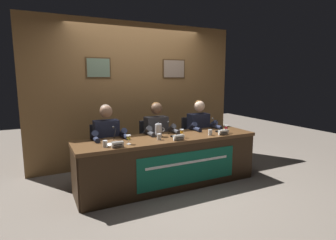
{
  "coord_description": "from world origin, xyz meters",
  "views": [
    {
      "loc": [
        -1.75,
        -3.51,
        1.63
      ],
      "look_at": [
        0.0,
        0.0,
        0.99
      ],
      "focal_mm": 28.81,
      "sensor_mm": 36.0,
      "label": 1
    }
  ],
  "objects_px": {
    "document_stack_left": "(114,144)",
    "juice_glass_right": "(226,127)",
    "juice_glass_left": "(129,138)",
    "microphone_left": "(115,137)",
    "chair_center": "(153,148)",
    "microphone_right": "(216,127)",
    "water_pitcher_central": "(159,130)",
    "panelist_left": "(108,139)",
    "juice_glass_center": "(182,132)",
    "water_cup_right": "(210,133)",
    "panelist_center": "(158,134)",
    "water_cup_left": "(105,144)",
    "nameplate_left": "(118,144)",
    "nameplate_right": "(223,132)",
    "water_cup_center": "(159,137)",
    "microphone_center": "(171,131)",
    "nameplate_center": "(179,137)",
    "chair_right": "(195,143)",
    "chair_left": "(105,154)",
    "panelist_right": "(201,130)"
  },
  "relations": [
    {
      "from": "chair_right",
      "to": "microphone_right",
      "type": "bearing_deg",
      "value": -85.69
    },
    {
      "from": "juice_glass_right",
      "to": "juice_glass_left",
      "type": "bearing_deg",
      "value": -179.6
    },
    {
      "from": "panelist_left",
      "to": "juice_glass_center",
      "type": "relative_size",
      "value": 9.86
    },
    {
      "from": "chair_left",
      "to": "nameplate_left",
      "type": "bearing_deg",
      "value": -92.25
    },
    {
      "from": "microphone_center",
      "to": "chair_right",
      "type": "relative_size",
      "value": 0.24
    },
    {
      "from": "chair_left",
      "to": "juice_glass_left",
      "type": "xyz_separation_m",
      "value": [
        0.15,
        -0.73,
        0.4
      ]
    },
    {
      "from": "nameplate_left",
      "to": "water_cup_left",
      "type": "xyz_separation_m",
      "value": [
        -0.14,
        0.09,
        -0.0
      ]
    },
    {
      "from": "chair_left",
      "to": "microphone_right",
      "type": "bearing_deg",
      "value": -18.66
    },
    {
      "from": "juice_glass_center",
      "to": "nameplate_right",
      "type": "xyz_separation_m",
      "value": [
        0.67,
        -0.11,
        -0.05
      ]
    },
    {
      "from": "water_cup_right",
      "to": "microphone_right",
      "type": "relative_size",
      "value": 0.39
    },
    {
      "from": "water_cup_center",
      "to": "panelist_center",
      "type": "bearing_deg",
      "value": 66.97
    },
    {
      "from": "panelist_left",
      "to": "document_stack_left",
      "type": "bearing_deg",
      "value": -95.22
    },
    {
      "from": "juice_glass_left",
      "to": "nameplate_center",
      "type": "height_order",
      "value": "juice_glass_left"
    },
    {
      "from": "microphone_left",
      "to": "nameplate_right",
      "type": "height_order",
      "value": "microphone_left"
    },
    {
      "from": "panelist_left",
      "to": "panelist_center",
      "type": "height_order",
      "value": "same"
    },
    {
      "from": "chair_right",
      "to": "water_cup_right",
      "type": "xyz_separation_m",
      "value": [
        -0.19,
        -0.75,
        0.35
      ]
    },
    {
      "from": "chair_center",
      "to": "juice_glass_right",
      "type": "xyz_separation_m",
      "value": [
        0.95,
        -0.72,
        0.4
      ]
    },
    {
      "from": "chair_center",
      "to": "nameplate_center",
      "type": "height_order",
      "value": "chair_center"
    },
    {
      "from": "panelist_left",
      "to": "water_pitcher_central",
      "type": "distance_m",
      "value": 0.76
    },
    {
      "from": "microphone_right",
      "to": "microphone_left",
      "type": "bearing_deg",
      "value": -179.39
    },
    {
      "from": "microphone_right",
      "to": "water_pitcher_central",
      "type": "xyz_separation_m",
      "value": [
        -0.98,
        0.08,
        0.02
      ]
    },
    {
      "from": "chair_center",
      "to": "microphone_right",
      "type": "bearing_deg",
      "value": -33.38
    },
    {
      "from": "water_cup_left",
      "to": "juice_glass_center",
      "type": "xyz_separation_m",
      "value": [
        1.13,
        0.03,
        0.05
      ]
    },
    {
      "from": "juice_glass_center",
      "to": "water_cup_right",
      "type": "bearing_deg",
      "value": -5.22
    },
    {
      "from": "panelist_center",
      "to": "water_cup_right",
      "type": "bearing_deg",
      "value": -41.53
    },
    {
      "from": "panelist_left",
      "to": "nameplate_center",
      "type": "relative_size",
      "value": 7.56
    },
    {
      "from": "microphone_left",
      "to": "nameplate_center",
      "type": "xyz_separation_m",
      "value": [
        0.84,
        -0.25,
        -0.03
      ]
    },
    {
      "from": "microphone_left",
      "to": "water_cup_right",
      "type": "xyz_separation_m",
      "value": [
        1.43,
        -0.17,
        -0.04
      ]
    },
    {
      "from": "nameplate_left",
      "to": "juice_glass_right",
      "type": "xyz_separation_m",
      "value": [
        1.8,
        0.11,
        0.05
      ]
    },
    {
      "from": "juice_glass_center",
      "to": "water_cup_center",
      "type": "xyz_separation_m",
      "value": [
        -0.35,
        0.03,
        -0.05
      ]
    },
    {
      "from": "document_stack_left",
      "to": "juice_glass_right",
      "type": "bearing_deg",
      "value": -1.53
    },
    {
      "from": "juice_glass_right",
      "to": "water_pitcher_central",
      "type": "xyz_separation_m",
      "value": [
        -1.08,
        0.24,
        0.01
      ]
    },
    {
      "from": "panelist_center",
      "to": "microphone_left",
      "type": "bearing_deg",
      "value": -154.58
    },
    {
      "from": "panelist_left",
      "to": "panelist_center",
      "type": "distance_m",
      "value": 0.82
    },
    {
      "from": "chair_right",
      "to": "nameplate_center",
      "type": "bearing_deg",
      "value": -133.4
    },
    {
      "from": "nameplate_right",
      "to": "juice_glass_left",
      "type": "bearing_deg",
      "value": 176.6
    },
    {
      "from": "water_cup_left",
      "to": "panelist_right",
      "type": "relative_size",
      "value": 0.07
    },
    {
      "from": "chair_right",
      "to": "water_cup_right",
      "type": "height_order",
      "value": "chair_right"
    },
    {
      "from": "chair_center",
      "to": "microphone_center",
      "type": "distance_m",
      "value": 0.68
    },
    {
      "from": "juice_glass_center",
      "to": "water_cup_center",
      "type": "bearing_deg",
      "value": 175.78
    },
    {
      "from": "water_cup_center",
      "to": "juice_glass_right",
      "type": "relative_size",
      "value": 0.69
    },
    {
      "from": "panelist_right",
      "to": "nameplate_right",
      "type": "height_order",
      "value": "panelist_right"
    },
    {
      "from": "juice_glass_left",
      "to": "microphone_left",
      "type": "relative_size",
      "value": 0.57
    },
    {
      "from": "water_cup_left",
      "to": "microphone_right",
      "type": "height_order",
      "value": "microphone_right"
    },
    {
      "from": "panelist_left",
      "to": "water_cup_center",
      "type": "bearing_deg",
      "value": -38.23
    },
    {
      "from": "panelist_center",
      "to": "water_cup_left",
      "type": "bearing_deg",
      "value": -151.18
    },
    {
      "from": "panelist_left",
      "to": "nameplate_left",
      "type": "bearing_deg",
      "value": -92.96
    },
    {
      "from": "microphone_center",
      "to": "water_pitcher_central",
      "type": "xyz_separation_m",
      "value": [
        -0.17,
        0.08,
        0.02
      ]
    },
    {
      "from": "water_cup_left",
      "to": "chair_center",
      "type": "xyz_separation_m",
      "value": [
        0.98,
        0.74,
        -0.35
      ]
    },
    {
      "from": "nameplate_center",
      "to": "microphone_center",
      "type": "height_order",
      "value": "microphone_center"
    }
  ]
}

